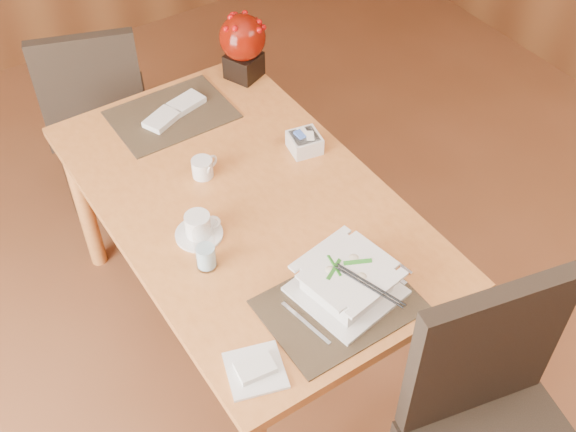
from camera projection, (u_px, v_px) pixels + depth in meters
dining_table at (246, 218)px, 2.55m from camera, size 0.90×1.50×0.75m
placemat_near at (339, 305)px, 2.16m from camera, size 0.45×0.33×0.01m
placemat_far at (172, 115)px, 2.80m from camera, size 0.45×0.33×0.01m
soup_setting at (347, 281)px, 2.15m from camera, size 0.32×0.32×0.11m
coffee_cup at (198, 227)px, 2.33m from camera, size 0.16×0.16×0.09m
water_glass at (205, 249)px, 2.21m from camera, size 0.08×0.08×0.15m
creamer_jug at (202, 168)px, 2.53m from camera, size 0.11×0.11×0.07m
sugar_caddy at (305, 143)px, 2.63m from camera, size 0.13×0.13×0.07m
berry_decor at (243, 43)px, 2.87m from camera, size 0.19×0.19×0.28m
napkins_far at (176, 110)px, 2.79m from camera, size 0.29×0.17×0.02m
bread_plate at (255, 370)px, 2.00m from camera, size 0.20×0.20×0.01m
near_chair at (496, 426)px, 2.05m from camera, size 0.59×0.59×1.06m
far_chair at (96, 105)px, 3.19m from camera, size 0.57×0.57×0.96m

